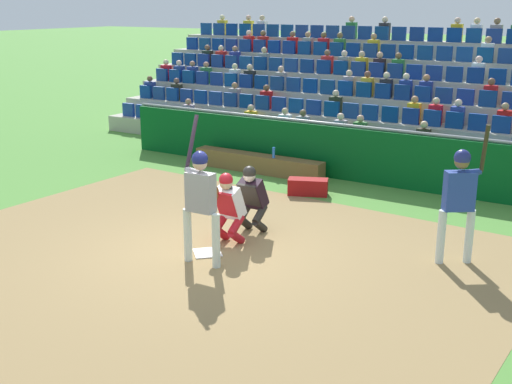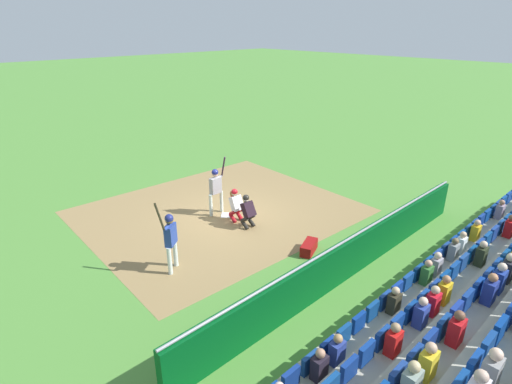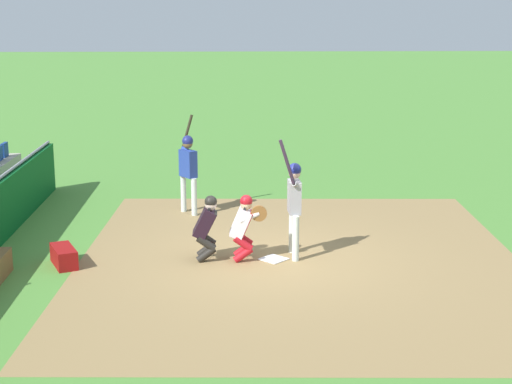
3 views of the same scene
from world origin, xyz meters
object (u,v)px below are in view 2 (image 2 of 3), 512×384
Objects in this scene: on_deck_batter at (170,236)px; batter_at_plate at (216,186)px; home_plate_marker at (227,215)px; water_bottle_on_bench at (362,233)px; home_plate_umpire at (248,210)px; equipment_duffel_bag at (309,247)px; dugout_bench at (371,238)px; catcher_crouching at (236,203)px.

batter_at_plate is at bearing 32.55° from on_deck_batter.
water_bottle_on_bench is (1.64, -4.95, 0.55)m from home_plate_marker.
home_plate_umpire is at bearing 114.93° from water_bottle_on_bench.
equipment_duffel_bag reaches higher than home_plate_marker.
home_plate_umpire is 0.37× the size of dugout_bench.
water_bottle_on_bench is at bearing -65.07° from home_plate_umpire.
dugout_bench is 13.52× the size of water_bottle_on_bench.
batter_at_plate reaches higher than equipment_duffel_bag.
water_bottle_on_bench is 0.30× the size of equipment_duffel_bag.
batter_at_plate is 5.68m from water_bottle_on_bench.
on_deck_batter reaches higher than water_bottle_on_bench.
catcher_crouching is 3.43m from equipment_duffel_bag.
home_plate_marker is at bearing 112.99° from dugout_bench.
water_bottle_on_bench is at bearing -31.27° from on_deck_batter.
home_plate_umpire is 2.73m from equipment_duffel_bag.
equipment_duffel_bag is at bearing -29.88° from on_deck_batter.
home_plate_marker is 0.34× the size of catcher_crouching.
home_plate_marker is at bearing 69.82° from equipment_duffel_bag.
catcher_crouching is (-0.02, -0.57, 0.70)m from home_plate_marker.
dugout_bench is 0.61m from water_bottle_on_bench.
batter_at_plate is 9.10× the size of water_bottle_on_bench.
home_plate_marker is at bearing 108.33° from water_bottle_on_bench.
dugout_bench is 2.24m from equipment_duffel_bag.
dugout_bench is at bearing -66.91° from batter_at_plate.
equipment_duffel_bag is at bearing -85.22° from batter_at_plate.
equipment_duffel_bag is 4.46m from on_deck_batter.
catcher_crouching reaches higher than home_plate_umpire.
catcher_crouching reaches higher than home_plate_marker.
batter_at_plate is at bearing 113.09° from dugout_bench.
dugout_bench is (2.14, -5.03, 0.20)m from home_plate_marker.
batter_at_plate reaches higher than water_bottle_on_bench.
home_plate_marker is 1.23m from batter_at_plate.
home_plate_umpire is 0.56× the size of on_deck_batter.
equipment_duffel_bag is at bearing -87.35° from home_plate_marker.
batter_at_plate is 1.74m from home_plate_umpire.
dugout_bench is at bearing -29.65° from on_deck_batter.
equipment_duffel_bag is 0.37× the size of on_deck_batter.
catcher_crouching is 1.52× the size of equipment_duffel_bag.
water_bottle_on_bench is (-0.50, 0.08, 0.35)m from dugout_bench.
water_bottle_on_bench is (1.71, -3.68, -0.13)m from home_plate_umpire.
equipment_duffel_bag is (0.25, -2.67, -0.52)m from home_plate_umpire.
on_deck_batter reaches higher than dugout_bench.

